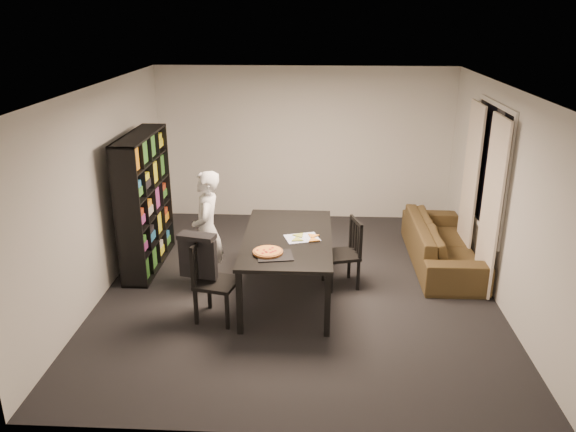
# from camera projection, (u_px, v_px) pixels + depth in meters

# --- Properties ---
(room) EXTENTS (5.01, 5.51, 2.61)m
(room) POSITION_uv_depth(u_px,v_px,m) (299.00, 194.00, 6.98)
(room) COLOR black
(room) RESTS_ON ground
(window_pane) EXTENTS (0.02, 1.40, 1.60)m
(window_pane) POSITION_uv_depth(u_px,v_px,m) (490.00, 168.00, 7.35)
(window_pane) COLOR black
(window_pane) RESTS_ON room
(window_frame) EXTENTS (0.03, 1.52, 1.72)m
(window_frame) POSITION_uv_depth(u_px,v_px,m) (489.00, 168.00, 7.35)
(window_frame) COLOR white
(window_frame) RESTS_ON room
(curtain_left) EXTENTS (0.03, 0.70, 2.25)m
(curtain_left) POSITION_uv_depth(u_px,v_px,m) (491.00, 206.00, 6.99)
(curtain_left) COLOR silver
(curtain_left) RESTS_ON room
(curtain_right) EXTENTS (0.03, 0.70, 2.25)m
(curtain_right) POSITION_uv_depth(u_px,v_px,m) (470.00, 182.00, 7.96)
(curtain_right) COLOR silver
(curtain_right) RESTS_ON room
(bookshelf) EXTENTS (0.35, 1.50, 1.90)m
(bookshelf) POSITION_uv_depth(u_px,v_px,m) (145.00, 202.00, 7.76)
(bookshelf) COLOR black
(bookshelf) RESTS_ON room
(dining_table) EXTENTS (1.09, 1.96, 0.81)m
(dining_table) POSITION_uv_depth(u_px,v_px,m) (288.00, 242.00, 6.96)
(dining_table) COLOR black
(dining_table) RESTS_ON room
(chair_left) EXTENTS (0.54, 0.54, 0.97)m
(chair_left) POSITION_uv_depth(u_px,v_px,m) (209.00, 275.00, 6.52)
(chair_left) COLOR black
(chair_left) RESTS_ON room
(chair_right) EXTENTS (0.53, 0.53, 0.92)m
(chair_right) POSITION_uv_depth(u_px,v_px,m) (348.00, 248.00, 7.32)
(chair_right) COLOR black
(chair_right) RESTS_ON room
(draped_jacket) EXTENTS (0.46, 0.28, 0.54)m
(draped_jacket) POSITION_uv_depth(u_px,v_px,m) (198.00, 254.00, 6.47)
(draped_jacket) COLOR black
(draped_jacket) RESTS_ON chair_left
(person) EXTENTS (0.41, 0.60, 1.57)m
(person) POSITION_uv_depth(u_px,v_px,m) (207.00, 231.00, 7.20)
(person) COLOR white
(person) RESTS_ON room
(baking_tray) EXTENTS (0.45, 0.38, 0.01)m
(baking_tray) POSITION_uv_depth(u_px,v_px,m) (275.00, 256.00, 6.38)
(baking_tray) COLOR black
(baking_tray) RESTS_ON dining_table
(pepperoni_pizza) EXTENTS (0.35, 0.35, 0.03)m
(pepperoni_pizza) POSITION_uv_depth(u_px,v_px,m) (268.00, 252.00, 6.44)
(pepperoni_pizza) COLOR brown
(pepperoni_pizza) RESTS_ON dining_table
(kitchen_towel) EXTENTS (0.47, 0.41, 0.01)m
(kitchen_towel) POSITION_uv_depth(u_px,v_px,m) (302.00, 238.00, 6.88)
(kitchen_towel) COLOR white
(kitchen_towel) RESTS_ON dining_table
(pizza_slices) EXTENTS (0.44, 0.39, 0.01)m
(pizza_slices) POSITION_uv_depth(u_px,v_px,m) (305.00, 238.00, 6.87)
(pizza_slices) COLOR gold
(pizza_slices) RESTS_ON dining_table
(sofa) EXTENTS (0.85, 2.16, 0.63)m
(sofa) POSITION_uv_depth(u_px,v_px,m) (442.00, 243.00, 8.01)
(sofa) COLOR #453A1B
(sofa) RESTS_ON room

